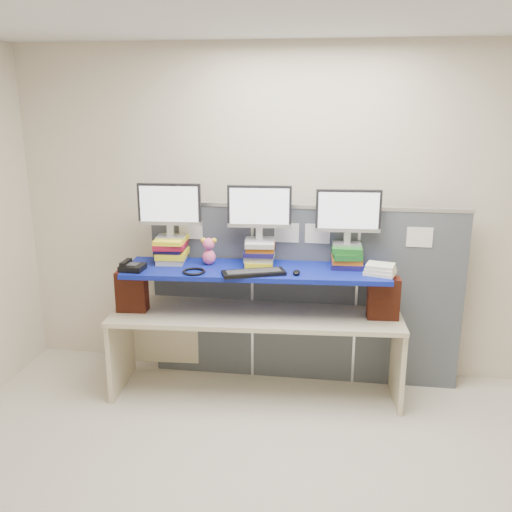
% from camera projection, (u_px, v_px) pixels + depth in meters
% --- Properties ---
extents(room, '(5.00, 4.00, 2.80)m').
position_uv_depth(room, '(285.00, 294.00, 2.91)').
color(room, beige).
rests_on(room, ground).
extents(cubicle_partition, '(2.60, 0.06, 1.53)m').
position_uv_depth(cubicle_partition, '(304.00, 294.00, 4.77)').
color(cubicle_partition, '#454B52').
rests_on(cubicle_partition, ground).
extents(desk, '(2.35, 0.82, 0.70)m').
position_uv_depth(desk, '(256.00, 328.00, 4.61)').
color(desk, beige).
rests_on(desk, ground).
extents(brick_pier_left, '(0.25, 0.15, 0.33)m').
position_uv_depth(brick_pier_left, '(132.00, 291.00, 4.55)').
color(brick_pier_left, maroon).
rests_on(brick_pier_left, desk).
extents(brick_pier_right, '(0.25, 0.15, 0.33)m').
position_uv_depth(brick_pier_right, '(383.00, 298.00, 4.40)').
color(brick_pier_right, maroon).
rests_on(brick_pier_right, desk).
extents(blue_board, '(2.09, 0.64, 0.04)m').
position_uv_depth(blue_board, '(256.00, 271.00, 4.47)').
color(blue_board, navy).
rests_on(blue_board, brick_pier_left).
extents(book_stack_left, '(0.27, 0.32, 0.20)m').
position_uv_depth(book_stack_left, '(171.00, 249.00, 4.61)').
color(book_stack_left, '#B4B2AC').
rests_on(book_stack_left, blue_board).
extents(book_stack_center, '(0.26, 0.31, 0.20)m').
position_uv_depth(book_stack_center, '(260.00, 252.00, 4.55)').
color(book_stack_center, yellow).
rests_on(book_stack_center, blue_board).
extents(book_stack_right, '(0.25, 0.30, 0.17)m').
position_uv_depth(book_stack_right, '(347.00, 256.00, 4.50)').
color(book_stack_right, '#181353').
rests_on(book_stack_right, blue_board).
extents(monitor_left, '(0.50, 0.15, 0.44)m').
position_uv_depth(monitor_left, '(169.00, 207.00, 4.51)').
color(monitor_left, '#A9A9AF').
rests_on(monitor_left, book_stack_left).
extents(monitor_center, '(0.50, 0.15, 0.44)m').
position_uv_depth(monitor_center, '(259.00, 210.00, 4.46)').
color(monitor_center, '#A9A9AF').
rests_on(monitor_center, book_stack_center).
extents(monitor_right, '(0.50, 0.15, 0.44)m').
position_uv_depth(monitor_right, '(348.00, 214.00, 4.41)').
color(monitor_right, '#A9A9AF').
rests_on(monitor_right, book_stack_right).
extents(keyboard, '(0.50, 0.31, 0.03)m').
position_uv_depth(keyboard, '(254.00, 273.00, 4.31)').
color(keyboard, black).
rests_on(keyboard, blue_board).
extents(mouse, '(0.08, 0.11, 0.03)m').
position_uv_depth(mouse, '(297.00, 272.00, 4.31)').
color(mouse, black).
rests_on(mouse, blue_board).
extents(desk_phone, '(0.19, 0.17, 0.08)m').
position_uv_depth(desk_phone, '(132.00, 267.00, 4.41)').
color(desk_phone, black).
rests_on(desk_phone, blue_board).
extents(headset, '(0.21, 0.21, 0.02)m').
position_uv_depth(headset, '(194.00, 272.00, 4.35)').
color(headset, black).
rests_on(headset, blue_board).
extents(plush_toy, '(0.13, 0.10, 0.22)m').
position_uv_depth(plush_toy, '(209.00, 251.00, 4.54)').
color(plush_toy, '#F95F91').
rests_on(plush_toy, blue_board).
extents(binder_stack, '(0.26, 0.23, 0.08)m').
position_uv_depth(binder_stack, '(380.00, 269.00, 4.31)').
color(binder_stack, white).
rests_on(binder_stack, blue_board).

